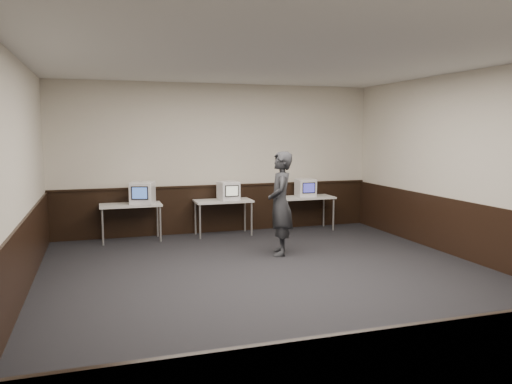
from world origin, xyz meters
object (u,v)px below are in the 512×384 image
at_px(desk_center, 223,203).
at_px(desk_right, 306,200).
at_px(emac_left, 142,193).
at_px(person, 280,204).
at_px(desk_left, 131,207).
at_px(emac_right, 306,188).
at_px(emac_center, 228,191).

bearing_deg(desk_center, desk_right, 0.00).
relative_size(emac_left, person, 0.31).
bearing_deg(desk_left, emac_right, -0.07).
distance_m(desk_center, emac_center, 0.29).
relative_size(desk_right, person, 0.65).
xyz_separation_m(emac_left, person, (2.23, -1.91, -0.05)).
xyz_separation_m(desk_center, emac_right, (1.88, -0.00, 0.27)).
relative_size(desk_center, emac_center, 2.61).
bearing_deg(desk_left, emac_center, -1.42).
distance_m(emac_center, person, 1.95).
bearing_deg(emac_right, emac_left, -176.87).
relative_size(desk_center, emac_right, 2.73).
xyz_separation_m(desk_left, desk_right, (3.80, 0.00, 0.00)).
relative_size(emac_left, emac_center, 1.26).
bearing_deg(emac_left, desk_left, -170.38).
xyz_separation_m(emac_right, person, (-1.31, -1.94, -0.03)).
relative_size(desk_left, emac_center, 2.61).
bearing_deg(emac_right, desk_left, -177.43).
height_order(desk_right, person, person).
relative_size(emac_right, person, 0.24).
bearing_deg(desk_center, emac_right, -0.14).
bearing_deg(desk_right, emac_center, -178.42).
xyz_separation_m(desk_right, emac_right, (-0.02, -0.00, 0.27)).
relative_size(desk_center, person, 0.65).
xyz_separation_m(emac_center, emac_right, (1.77, 0.04, -0.00)).
bearing_deg(emac_center, desk_left, 172.68).
distance_m(emac_left, emac_center, 1.77).
height_order(desk_right, emac_left, emac_left).
xyz_separation_m(emac_left, emac_center, (1.77, -0.02, -0.02)).
bearing_deg(emac_left, emac_center, 17.47).
relative_size(desk_center, emac_left, 2.08).
xyz_separation_m(desk_right, emac_center, (-1.80, -0.05, 0.27)).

